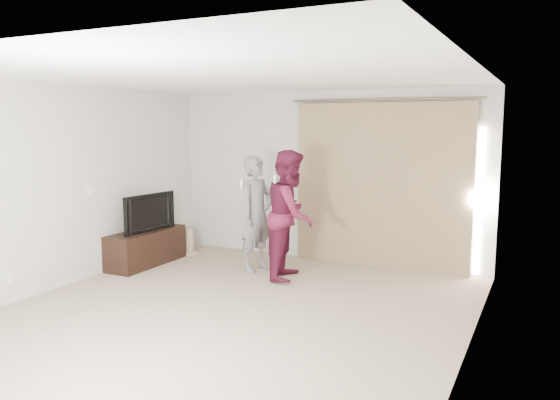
% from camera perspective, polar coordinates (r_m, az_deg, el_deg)
% --- Properties ---
extents(floor, '(5.50, 5.50, 0.00)m').
position_cam_1_polar(floor, '(6.25, -5.04, -11.65)').
color(floor, tan).
rests_on(floor, ground).
extents(wall_back, '(5.00, 0.04, 2.60)m').
position_cam_1_polar(wall_back, '(8.40, 4.69, 2.48)').
color(wall_back, silver).
rests_on(wall_back, ground).
extents(wall_left, '(0.04, 5.50, 2.60)m').
position_cam_1_polar(wall_left, '(7.56, -21.57, 1.34)').
color(wall_left, silver).
rests_on(wall_left, ground).
extents(ceiling, '(5.00, 5.50, 0.01)m').
position_cam_1_polar(ceiling, '(5.92, -5.36, 12.81)').
color(ceiling, white).
rests_on(ceiling, wall_back).
extents(curtain, '(2.80, 0.11, 2.46)m').
position_cam_1_polar(curtain, '(8.05, 10.55, 1.45)').
color(curtain, '#947F5B').
rests_on(curtain, ground).
extents(tv_console, '(0.47, 1.34, 0.52)m').
position_cam_1_polar(tv_console, '(8.45, -13.80, -4.84)').
color(tv_console, black).
rests_on(tv_console, ground).
extents(tv, '(0.22, 0.98, 0.56)m').
position_cam_1_polar(tv, '(8.35, -13.92, -1.24)').
color(tv, black).
rests_on(tv, tv_console).
extents(scratching_post, '(0.33, 0.33, 0.44)m').
position_cam_1_polar(scratching_post, '(9.01, -9.53, -4.46)').
color(scratching_post, tan).
rests_on(scratching_post, ground).
extents(person_man, '(0.51, 0.67, 1.64)m').
position_cam_1_polar(person_man, '(7.79, -2.45, -1.46)').
color(person_man, slate).
rests_on(person_man, ground).
extents(person_woman, '(0.83, 0.97, 1.75)m').
position_cam_1_polar(person_woman, '(7.40, 1.12, -1.53)').
color(person_woman, '#57142E').
rests_on(person_woman, ground).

